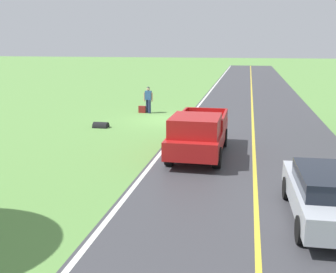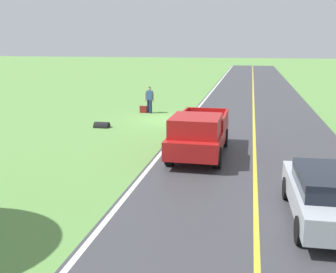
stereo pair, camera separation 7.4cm
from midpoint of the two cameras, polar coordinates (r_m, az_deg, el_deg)
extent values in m
plane|color=#609347|center=(24.32, -0.15, 2.34)|extent=(200.00, 200.00, 0.00)
cube|color=#3D3D42|center=(23.84, 12.10, 1.83)|extent=(8.09, 120.00, 0.00)
cube|color=silver|center=(24.10, 2.88, 2.23)|extent=(0.16, 117.60, 0.00)
cube|color=gold|center=(23.84, 12.10, 1.84)|extent=(0.14, 117.60, 0.00)
cylinder|color=navy|center=(26.62, -2.37, 4.23)|extent=(0.18, 0.18, 0.88)
cylinder|color=navy|center=(26.90, -2.69, 4.32)|extent=(0.18, 0.18, 0.88)
cube|color=#335999|center=(26.66, -2.55, 5.83)|extent=(0.41, 0.27, 0.58)
sphere|color=tan|center=(26.61, -2.56, 6.69)|extent=(0.23, 0.23, 0.23)
sphere|color=#4C564C|center=(26.60, -2.56, 6.85)|extent=(0.20, 0.20, 0.20)
cube|color=#591E19|center=(26.85, -2.43, 5.94)|extent=(0.32, 0.21, 0.44)
cylinder|color=tan|center=(26.59, -2.01, 5.57)|extent=(0.10, 0.10, 0.58)
cylinder|color=tan|center=(26.72, -3.10, 5.60)|extent=(0.10, 0.10, 0.58)
cube|color=maroon|center=(26.86, -3.42, 3.84)|extent=(0.46, 0.21, 0.46)
cube|color=#B21919|center=(16.78, 4.61, -0.03)|extent=(2.06, 5.42, 0.70)
cube|color=#B21919|center=(15.48, 4.08, 1.55)|extent=(1.86, 2.18, 0.72)
cube|color=black|center=(15.47, 4.08, 1.81)|extent=(1.69, 1.31, 0.43)
cube|color=#B21919|center=(17.63, 8.14, 2.43)|extent=(0.13, 3.02, 0.45)
cube|color=#B21919|center=(17.85, 2.11, 2.69)|extent=(0.13, 3.02, 0.45)
cube|color=#B21919|center=(19.19, 5.66, 3.37)|extent=(1.84, 0.12, 0.45)
cylinder|color=black|center=(15.09, 7.10, -2.97)|extent=(0.31, 0.80, 0.80)
cylinder|color=black|center=(15.34, 0.39, -2.60)|extent=(0.31, 0.80, 0.80)
cylinder|color=black|center=(18.28, 8.03, -0.15)|extent=(0.31, 0.80, 0.80)
cylinder|color=black|center=(18.48, 2.46, 0.12)|extent=(0.31, 0.80, 0.80)
cube|color=#B2B7C1|center=(11.38, 21.79, -8.02)|extent=(1.97, 4.45, 0.62)
cube|color=black|center=(11.02, 22.24, -5.76)|extent=(1.69, 2.42, 0.46)
cylinder|color=black|center=(12.63, 16.63, -7.01)|extent=(0.26, 0.67, 0.66)
cylinder|color=black|center=(10.07, 18.44, -12.45)|extent=(0.26, 0.67, 0.66)
cylinder|color=black|center=(22.52, -9.21, 1.29)|extent=(0.80, 0.60, 0.60)
camera|label=1|loc=(0.04, -89.84, 0.04)|focal=43.24mm
camera|label=2|loc=(0.04, 90.16, -0.04)|focal=43.24mm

